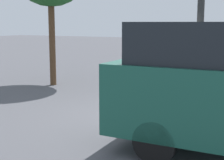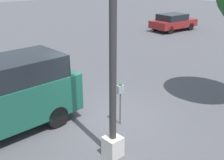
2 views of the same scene
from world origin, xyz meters
TOP-DOWN VIEW (x-y plane):
  - ground_plane at (0.00, 0.00)m, footprint 80.00×80.00m
  - parking_meter_near at (-0.18, 0.56)m, footprint 0.21×0.14m
  - lamp_post at (1.12, 1.62)m, footprint 0.44×0.44m
  - car_distant at (-14.06, -7.53)m, footprint 4.12×2.19m

SIDE VIEW (x-z plane):
  - ground_plane at x=0.00m, z-range 0.00..0.00m
  - car_distant at x=-14.06m, z-range 0.05..1.43m
  - parking_meter_near at x=-0.18m, z-range 0.34..1.75m
  - lamp_post at x=1.12m, z-range -0.92..5.93m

